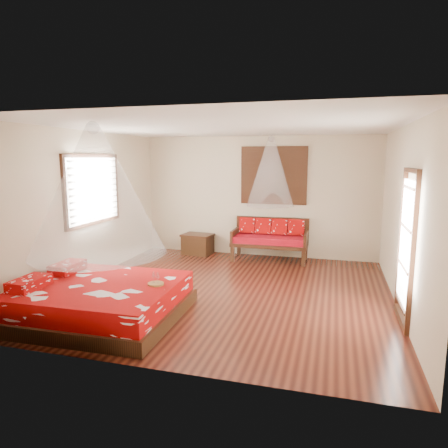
% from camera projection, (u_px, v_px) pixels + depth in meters
% --- Properties ---
extents(room, '(5.54, 5.54, 2.84)m').
position_uv_depth(room, '(228.00, 212.00, 6.74)').
color(room, black).
rests_on(room, ground).
extents(bed, '(2.28, 2.07, 0.65)m').
position_uv_depth(bed, '(100.00, 300.00, 5.80)').
color(bed, black).
rests_on(bed, floor).
extents(daybed, '(1.69, 0.75, 0.94)m').
position_uv_depth(daybed, '(270.00, 237.00, 9.05)').
color(daybed, black).
rests_on(daybed, floor).
extents(storage_chest, '(0.77, 0.60, 0.49)m').
position_uv_depth(storage_chest, '(198.00, 244.00, 9.63)').
color(storage_chest, black).
rests_on(storage_chest, floor).
extents(shutter_panel, '(1.52, 0.06, 1.32)m').
position_uv_depth(shutter_panel, '(274.00, 175.00, 9.15)').
color(shutter_panel, black).
rests_on(shutter_panel, wall_back).
extents(window_left, '(0.10, 1.74, 1.34)m').
position_uv_depth(window_left, '(93.00, 190.00, 7.60)').
color(window_left, black).
rests_on(window_left, wall_left).
extents(glazed_door, '(0.08, 1.02, 2.16)m').
position_uv_depth(glazed_door, '(406.00, 248.00, 5.51)').
color(glazed_door, black).
rests_on(glazed_door, floor).
extents(wine_tray, '(0.23, 0.23, 0.19)m').
position_uv_depth(wine_tray, '(156.00, 282.00, 5.70)').
color(wine_tray, brown).
rests_on(wine_tray, bed).
extents(mosquito_net_main, '(1.89, 1.89, 1.80)m').
position_uv_depth(mosquito_net_main, '(96.00, 190.00, 5.54)').
color(mosquito_net_main, white).
rests_on(mosquito_net_main, ceiling).
extents(mosquito_net_daybed, '(1.03, 1.03, 1.50)m').
position_uv_depth(mosquito_net_daybed, '(271.00, 172.00, 8.69)').
color(mosquito_net_daybed, white).
rests_on(mosquito_net_daybed, ceiling).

